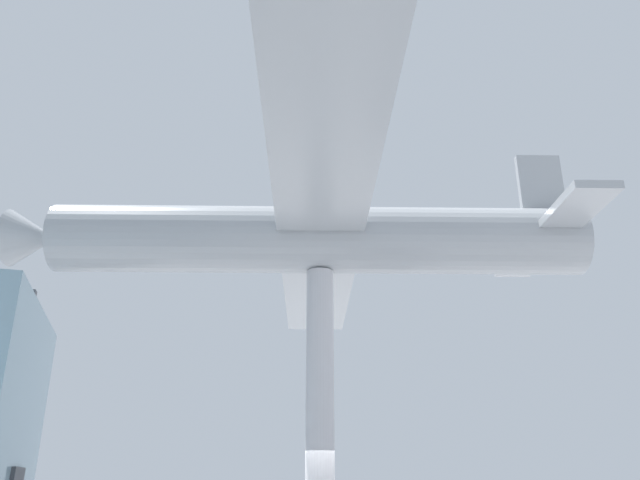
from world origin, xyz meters
TOP-DOWN VIEW (x-y plane):
  - support_pylon_central at (0.00, 0.00)m, footprint 0.63×0.63m
  - suspended_airplane at (0.04, 0.15)m, footprint 17.94×14.13m

SIDE VIEW (x-z plane):
  - support_pylon_central at x=0.00m, z-range 0.00..6.51m
  - suspended_airplane at x=0.04m, z-range 5.76..8.90m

